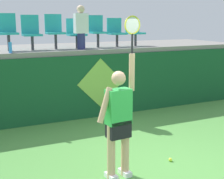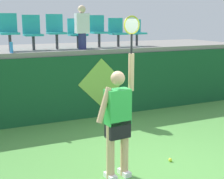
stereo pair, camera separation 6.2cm
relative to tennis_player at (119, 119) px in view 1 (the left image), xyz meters
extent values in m
plane|color=#519342|center=(0.75, -0.22, -0.98)|extent=(40.00, 40.00, 0.00)
cube|color=#144C28|center=(0.75, 3.32, -0.17)|extent=(10.32, 0.20, 1.61)
cube|color=gray|center=(0.75, 4.59, 0.70)|extent=(10.32, 2.64, 0.12)
cube|color=white|center=(-0.14, -0.01, -0.94)|extent=(0.14, 0.27, 0.08)
cube|color=white|center=(0.12, 0.01, -0.94)|extent=(0.14, 0.27, 0.08)
cylinder|color=#DBAD84|center=(-0.14, -0.01, -0.53)|extent=(0.13, 0.13, 0.89)
cylinder|color=#DBAD84|center=(0.12, 0.01, -0.53)|extent=(0.13, 0.13, 0.89)
cube|color=black|center=(-0.01, 0.00, -0.16)|extent=(0.38, 0.25, 0.28)
cube|color=green|center=(-0.01, 0.00, 0.19)|extent=(0.40, 0.25, 0.55)
sphere|color=#DBAD84|center=(-0.01, 0.00, 0.64)|extent=(0.22, 0.22, 0.22)
cylinder|color=#DBAD84|center=(-0.25, -0.02, 0.25)|extent=(0.26, 0.11, 0.55)
cylinder|color=#DBAD84|center=(0.23, 0.02, 0.71)|extent=(0.09, 0.09, 0.58)
cylinder|color=black|center=(0.23, 0.02, 1.15)|extent=(0.03, 0.03, 0.30)
torus|color=gold|center=(0.23, 0.02, 1.43)|extent=(0.28, 0.05, 0.28)
ellipsoid|color=silver|center=(0.23, 0.02, 1.43)|extent=(0.24, 0.04, 0.24)
sphere|color=#D1E533|center=(1.10, 0.12, -0.94)|extent=(0.07, 0.07, 0.07)
cylinder|color=#338CE5|center=(-1.05, 3.39, 0.88)|extent=(0.08, 0.08, 0.25)
cylinder|color=#38383D|center=(-1.00, 3.92, 0.95)|extent=(0.07, 0.07, 0.39)
cube|color=teal|center=(-1.00, 3.92, 1.17)|extent=(0.44, 0.42, 0.05)
cube|color=teal|center=(-1.00, 4.11, 1.43)|extent=(0.44, 0.04, 0.45)
cylinder|color=#38383D|center=(-0.43, 3.92, 0.93)|extent=(0.07, 0.07, 0.35)
cube|color=teal|center=(-0.43, 3.92, 1.13)|extent=(0.44, 0.42, 0.05)
cube|color=teal|center=(-0.43, 4.11, 1.38)|extent=(0.44, 0.04, 0.47)
cylinder|color=#38383D|center=(0.17, 3.92, 0.94)|extent=(0.07, 0.07, 0.38)
cube|color=teal|center=(0.17, 3.92, 1.16)|extent=(0.44, 0.42, 0.05)
cube|color=teal|center=(0.17, 4.11, 1.41)|extent=(0.44, 0.04, 0.45)
cylinder|color=#38383D|center=(0.74, 3.92, 0.92)|extent=(0.07, 0.07, 0.33)
cube|color=teal|center=(0.74, 3.92, 1.11)|extent=(0.44, 0.42, 0.05)
cube|color=teal|center=(0.74, 4.11, 1.33)|extent=(0.44, 0.04, 0.40)
cylinder|color=#38383D|center=(1.34, 3.92, 0.94)|extent=(0.07, 0.07, 0.37)
cube|color=teal|center=(1.34, 3.92, 1.15)|extent=(0.44, 0.42, 0.05)
cube|color=teal|center=(1.34, 4.11, 1.40)|extent=(0.44, 0.04, 0.44)
cylinder|color=#38383D|center=(1.92, 3.92, 0.92)|extent=(0.07, 0.07, 0.33)
cube|color=teal|center=(1.92, 3.92, 1.11)|extent=(0.44, 0.42, 0.05)
cube|color=teal|center=(1.92, 4.11, 1.34)|extent=(0.44, 0.04, 0.40)
cylinder|color=#38383D|center=(2.51, 3.92, 0.92)|extent=(0.07, 0.07, 0.33)
cube|color=teal|center=(2.51, 3.92, 1.11)|extent=(0.44, 0.42, 0.05)
cube|color=teal|center=(2.51, 4.11, 1.32)|extent=(0.44, 0.04, 0.36)
cylinder|color=navy|center=(0.74, 3.60, 0.96)|extent=(0.20, 0.20, 0.40)
cube|color=white|center=(0.74, 3.60, 1.41)|extent=(0.34, 0.20, 0.50)
sphere|color=beige|center=(0.74, 3.60, 1.75)|extent=(0.20, 0.20, 0.20)
cube|color=#144C28|center=(1.10, 3.21, -0.98)|extent=(0.90, 0.01, 0.00)
plane|color=#8CC64C|center=(1.10, 3.21, -0.09)|extent=(1.27, 0.00, 1.27)
camera|label=1|loc=(-2.24, -4.42, 1.52)|focal=53.26mm
camera|label=2|loc=(-2.18, -4.45, 1.52)|focal=53.26mm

